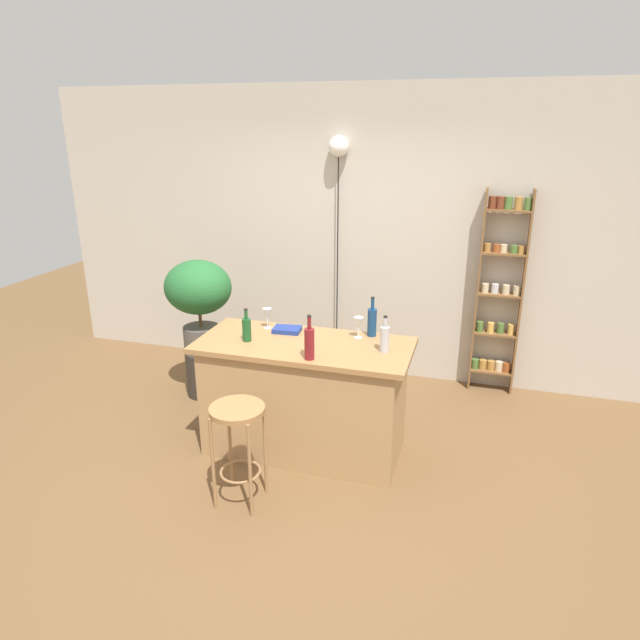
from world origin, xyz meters
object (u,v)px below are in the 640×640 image
at_px(plant_stool, 204,373).
at_px(pendant_globe_light, 339,152).
at_px(potted_plant, 198,295).
at_px(cookbook, 287,330).
at_px(wine_glass_left, 359,323).
at_px(bottle_vinegar, 372,321).
at_px(wine_glass_center, 267,314).
at_px(spice_shelf, 500,291).
at_px(bar_stool, 238,431).
at_px(bottle_soda_blue, 309,343).
at_px(bottle_wine_red, 385,338).
at_px(bottle_olive_oil, 247,329).

xyz_separation_m(plant_stool, pendant_globe_light, (1.05, 0.90, 1.98)).
height_order(potted_plant, cookbook, potted_plant).
bearing_deg(wine_glass_left, bottle_vinegar, 38.14).
xyz_separation_m(wine_glass_left, wine_glass_center, (-0.74, 0.00, 0.00)).
height_order(spice_shelf, plant_stool, spice_shelf).
height_order(spice_shelf, cookbook, spice_shelf).
distance_m(spice_shelf, cookbook, 2.07).
bearing_deg(bar_stool, wine_glass_left, 58.95).
bearing_deg(bottle_soda_blue, bottle_wine_red, 30.85).
xyz_separation_m(plant_stool, bottle_soda_blue, (1.33, -0.91, 0.80)).
bearing_deg(bottle_olive_oil, potted_plant, 137.44).
relative_size(bottle_vinegar, pendant_globe_light, 0.13).
bearing_deg(pendant_globe_light, plant_stool, -139.49).
height_order(wine_glass_left, wine_glass_center, same).
height_order(bottle_olive_oil, wine_glass_center, bottle_olive_oil).
distance_m(bottle_olive_oil, cookbook, 0.36).
height_order(bottle_wine_red, bottle_vinegar, bottle_vinegar).
bearing_deg(wine_glass_left, plant_stool, 165.00).
distance_m(spice_shelf, wine_glass_left, 1.65).
xyz_separation_m(potted_plant, bottle_wine_red, (1.81, -0.63, 0.02)).
xyz_separation_m(bottle_wine_red, wine_glass_center, (-0.98, 0.21, 0.02)).
relative_size(plant_stool, bottle_soda_blue, 1.35).
xyz_separation_m(spice_shelf, potted_plant, (-2.60, -0.87, -0.00)).
relative_size(potted_plant, bottle_soda_blue, 2.71).
relative_size(bottle_wine_red, bottle_olive_oil, 1.06).
distance_m(bar_stool, wine_glass_left, 1.22).
xyz_separation_m(bottle_wine_red, cookbook, (-0.80, 0.18, -0.08)).
relative_size(spice_shelf, wine_glass_left, 11.67).
relative_size(bottle_wine_red, wine_glass_left, 1.64).
bearing_deg(bottle_soda_blue, spice_shelf, 54.69).
relative_size(bar_stool, spice_shelf, 0.37).
height_order(bottle_vinegar, pendant_globe_light, pendant_globe_light).
height_order(wine_glass_left, cookbook, wine_glass_left).
bearing_deg(plant_stool, wine_glass_center, -26.80).
distance_m(potted_plant, wine_glass_center, 0.93).
bearing_deg(cookbook, plant_stool, 150.95).
distance_m(bottle_wine_red, bottle_vinegar, 0.32).
height_order(bottle_wine_red, bottle_olive_oil, bottle_wine_red).
bearing_deg(cookbook, potted_plant, 150.95).
bearing_deg(bottle_vinegar, plant_stool, 168.09).
bearing_deg(wine_glass_center, bottle_wine_red, -12.38).
distance_m(bar_stool, potted_plant, 1.76).
height_order(bar_stool, bottle_soda_blue, bottle_soda_blue).
distance_m(potted_plant, bottle_vinegar, 1.69).
relative_size(plant_stool, bottle_vinegar, 1.39).
bearing_deg(spice_shelf, wine_glass_center, -143.95).
height_order(bar_stool, bottle_wine_red, bottle_wine_red).
distance_m(bottle_soda_blue, pendant_globe_light, 2.18).
height_order(plant_stool, bottle_wine_red, bottle_wine_red).
distance_m(plant_stool, wine_glass_left, 1.81).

